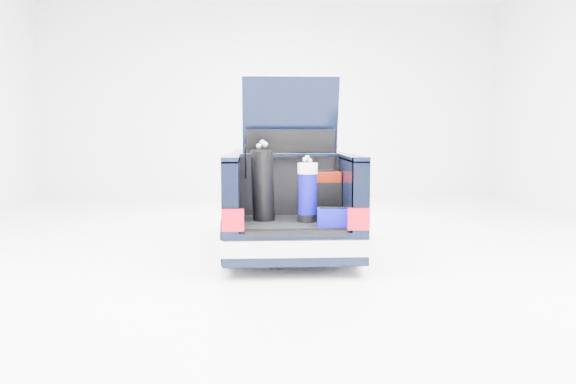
{
  "coord_description": "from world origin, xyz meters",
  "views": [
    {
      "loc": [
        -0.5,
        -9.21,
        1.79
      ],
      "look_at": [
        0.0,
        -0.5,
        0.87
      ],
      "focal_mm": 38.0,
      "sensor_mm": 36.0,
      "label": 1
    }
  ],
  "objects": [
    {
      "name": "red_suitcase",
      "position": [
        0.46,
        -1.17,
        0.9
      ],
      "size": [
        0.4,
        0.26,
        0.64
      ],
      "rotation": [
        0.0,
        0.0,
        0.04
      ],
      "color": "#741203",
      "rests_on": "car"
    },
    {
      "name": "black_golf_bag",
      "position": [
        -0.38,
        -1.43,
        1.06
      ],
      "size": [
        0.39,
        0.45,
        1.03
      ],
      "rotation": [
        0.0,
        0.0,
        -0.32
      ],
      "color": "black",
      "rests_on": "car"
    },
    {
      "name": "car",
      "position": [
        -0.0,
        0.11,
        0.67
      ],
      "size": [
        1.87,
        4.65,
        2.47
      ],
      "color": "black",
      "rests_on": "ground"
    },
    {
      "name": "blue_duffel",
      "position": [
        0.5,
        -1.9,
        0.71
      ],
      "size": [
        0.47,
        0.33,
        0.23
      ],
      "rotation": [
        0.0,
        0.0,
        -0.09
      ],
      "color": "#090580",
      "rests_on": "car"
    },
    {
      "name": "blue_golf_bag",
      "position": [
        0.19,
        -1.55,
        0.98
      ],
      "size": [
        0.28,
        0.28,
        0.85
      ],
      "rotation": [
        0.0,
        0.0,
        -0.11
      ],
      "color": "black",
      "rests_on": "car"
    },
    {
      "name": "ground",
      "position": [
        0.0,
        0.0,
        0.0
      ],
      "size": [
        14.0,
        14.0,
        0.0
      ],
      "primitive_type": "plane",
      "color": "white",
      "rests_on": "ground"
    }
  ]
}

